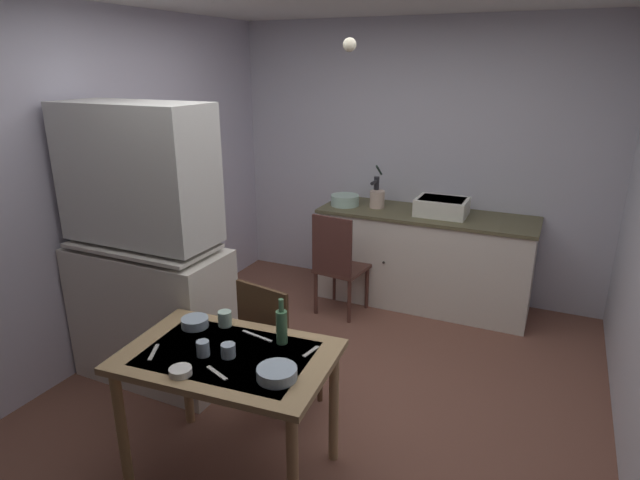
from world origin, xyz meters
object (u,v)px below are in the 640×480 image
at_px(sink_basin, 442,207).
at_px(glass_bottle, 282,326).
at_px(chair_by_counter, 338,264).
at_px(mug_tall, 228,350).
at_px(dining_table, 229,371).
at_px(hand_pump, 376,189).
at_px(chair_far_side, 276,345).
at_px(hutch_cabinet, 147,258).
at_px(mixing_bowl_counter, 345,200).
at_px(serving_bowl_wide, 195,322).

xyz_separation_m(sink_basin, glass_bottle, (-0.31, -2.37, -0.10)).
bearing_deg(chair_by_counter, mug_tall, -82.53).
bearing_deg(dining_table, mug_tall, -47.03).
bearing_deg(hand_pump, chair_far_side, -88.15).
bearing_deg(hutch_cabinet, mixing_bowl_counter, 71.72).
bearing_deg(glass_bottle, mug_tall, -126.99).
relative_size(mixing_bowl_counter, chair_by_counter, 0.28).
distance_m(chair_by_counter, glass_bottle, 1.91).
bearing_deg(hand_pump, serving_bowl_wide, -94.88).
height_order(hand_pump, chair_by_counter, hand_pump).
relative_size(chair_by_counter, serving_bowl_wide, 6.13).
distance_m(hutch_cabinet, sink_basin, 2.53).
bearing_deg(chair_by_counter, chair_far_side, -82.43).
xyz_separation_m(mixing_bowl_counter, chair_far_side, (0.34, -1.96, -0.44)).
distance_m(hand_pump, mug_tall, 2.67).
height_order(mug_tall, glass_bottle, glass_bottle).
height_order(sink_basin, glass_bottle, sink_basin).
height_order(hutch_cabinet, chair_far_side, hutch_cabinet).
height_order(chair_by_counter, mug_tall, chair_by_counter).
bearing_deg(dining_table, hutch_cabinet, 150.72).
bearing_deg(mug_tall, glass_bottle, 53.01).
bearing_deg(mug_tall, chair_far_side, 97.21).
xyz_separation_m(mixing_bowl_counter, serving_bowl_wide, (0.06, -2.37, -0.15)).
height_order(chair_far_side, chair_by_counter, chair_by_counter).
xyz_separation_m(dining_table, glass_bottle, (0.20, 0.21, 0.21)).
height_order(hutch_cabinet, hand_pump, hutch_cabinet).
bearing_deg(dining_table, glass_bottle, 46.39).
relative_size(hand_pump, dining_table, 0.34).
distance_m(mixing_bowl_counter, glass_bottle, 2.40).
bearing_deg(dining_table, chair_by_counter, 96.91).
bearing_deg(chair_far_side, mixing_bowl_counter, 99.85).
bearing_deg(mixing_bowl_counter, sink_basin, 3.17).
relative_size(hand_pump, mixing_bowl_counter, 1.47).
distance_m(dining_table, chair_far_side, 0.60).
bearing_deg(dining_table, mixing_bowl_counter, 98.81).
xyz_separation_m(chair_far_side, glass_bottle, (0.25, -0.37, 0.37)).
bearing_deg(glass_bottle, hutch_cabinet, 163.37).
xyz_separation_m(hutch_cabinet, mixing_bowl_counter, (0.65, 1.95, 0.02)).
relative_size(chair_by_counter, mug_tall, 12.73).
relative_size(dining_table, glass_bottle, 4.47).
distance_m(mixing_bowl_counter, serving_bowl_wide, 2.38).
bearing_deg(mug_tall, serving_bowl_wide, 151.72).
bearing_deg(hutch_cabinet, chair_by_counter, 61.37).
relative_size(hutch_cabinet, hand_pump, 4.95).
xyz_separation_m(hand_pump, mug_tall, (0.14, -2.66, -0.26)).
distance_m(dining_table, mug_tall, 0.15).
bearing_deg(dining_table, chair_far_side, 95.24).
height_order(mixing_bowl_counter, serving_bowl_wide, mixing_bowl_counter).
relative_size(hutch_cabinet, serving_bowl_wide, 12.65).
relative_size(chair_far_side, serving_bowl_wide, 6.02).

